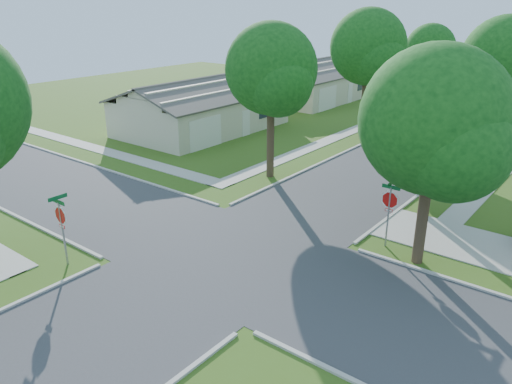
{
  "coord_description": "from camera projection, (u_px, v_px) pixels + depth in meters",
  "views": [
    {
      "loc": [
        12.19,
        -13.97,
        9.95
      ],
      "look_at": [
        -1.16,
        3.1,
        1.6
      ],
      "focal_mm": 35.0,
      "sensor_mm": 36.0,
      "label": 1
    }
  ],
  "objects": [
    {
      "name": "tree_w_mid",
      "position": [
        369.0,
        51.0,
        36.62
      ],
      "size": [
        5.8,
        5.6,
        9.56
      ],
      "color": "#38281C",
      "rests_on": "ground"
    },
    {
      "name": "tree_w_far",
      "position": [
        430.0,
        51.0,
        46.54
      ],
      "size": [
        4.76,
        4.6,
        8.04
      ],
      "color": "#38281C",
      "rests_on": "ground"
    },
    {
      "name": "ground",
      "position": [
        232.0,
        255.0,
        20.85
      ],
      "size": [
        100.0,
        100.0,
        0.0
      ],
      "primitive_type": "plane",
      "color": "#3B5C19",
      "rests_on": "ground"
    },
    {
      "name": "car_curb_east",
      "position": [
        455.0,
        151.0,
        32.34
      ],
      "size": [
        1.99,
        4.75,
        1.61
      ],
      "primitive_type": "imported",
      "rotation": [
        0.0,
        0.0,
        0.02
      ],
      "color": "black",
      "rests_on": "ground"
    },
    {
      "name": "road_ns",
      "position": [
        232.0,
        255.0,
        20.85
      ],
      "size": [
        7.0,
        100.0,
        0.02
      ],
      "primitive_type": "cube",
      "color": "#333335",
      "rests_on": "ground"
    },
    {
      "name": "stop_sign_ne",
      "position": [
        390.0,
        203.0,
        20.87
      ],
      "size": [
        1.05,
        0.8,
        2.98
      ],
      "color": "gray",
      "rests_on": "ground"
    },
    {
      "name": "tree_e_near",
      "position": [
        438.0,
        101.0,
        22.71
      ],
      "size": [
        4.97,
        4.8,
        8.28
      ],
      "color": "#38281C",
      "rests_on": "ground"
    },
    {
      "name": "car_curb_west",
      "position": [
        486.0,
        95.0,
        52.6
      ],
      "size": [
        2.03,
        4.25,
        1.2
      ],
      "primitive_type": "imported",
      "rotation": [
        0.0,
        0.0,
        3.23
      ],
      "color": "black",
      "rests_on": "ground"
    },
    {
      "name": "stop_sign_sw",
      "position": [
        61.0,
        218.0,
        19.37
      ],
      "size": [
        1.05,
        0.8,
        2.98
      ],
      "color": "gray",
      "rests_on": "ground"
    },
    {
      "name": "house_nw_near",
      "position": [
        203.0,
        111.0,
        40.52
      ],
      "size": [
        8.42,
        13.6,
        4.23
      ],
      "color": "#BEB596",
      "rests_on": "ground"
    },
    {
      "name": "house_nw_far",
      "position": [
        314.0,
        85.0,
        53.02
      ],
      "size": [
        8.42,
        13.6,
        4.23
      ],
      "color": "#BEB596",
      "rests_on": "ground"
    },
    {
      "name": "tree_e_mid",
      "position": [
        506.0,
        63.0,
        31.3
      ],
      "size": [
        5.59,
        5.4,
        9.21
      ],
      "color": "#38281C",
      "rests_on": "ground"
    },
    {
      "name": "tree_ne_corner",
      "position": [
        436.0,
        127.0,
        18.27
      ],
      "size": [
        5.8,
        5.6,
        8.66
      ],
      "color": "#38281C",
      "rests_on": "ground"
    },
    {
      "name": "driveway",
      "position": [
        478.0,
        246.0,
        21.52
      ],
      "size": [
        8.8,
        3.6,
        0.05
      ],
      "primitive_type": "cube",
      "color": "#9E9B91",
      "rests_on": "ground"
    },
    {
      "name": "sidewalk_nw",
      "position": [
        373.0,
        122.0,
        43.46
      ],
      "size": [
        1.2,
        40.0,
        0.04
      ],
      "primitive_type": "cube",
      "color": "#9E9B91",
      "rests_on": "ground"
    },
    {
      "name": "tree_w_near",
      "position": [
        272.0,
        73.0,
        27.94
      ],
      "size": [
        5.38,
        5.2,
        8.97
      ],
      "color": "#38281C",
      "rests_on": "ground"
    }
  ]
}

